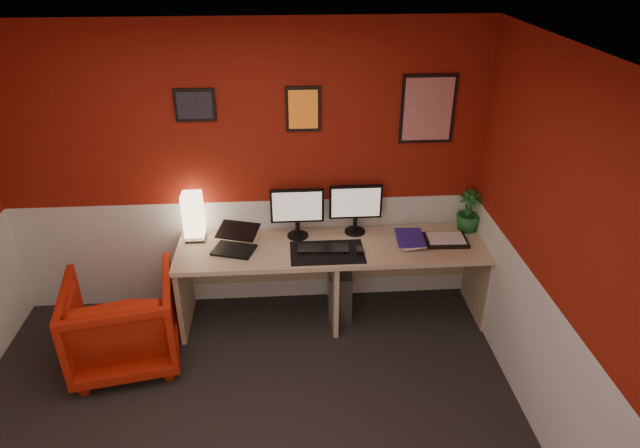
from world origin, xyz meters
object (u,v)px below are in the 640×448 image
(zen_tray, at_px, (446,240))
(pc_tower, at_px, (339,288))
(desk, at_px, (333,282))
(monitor_left, at_px, (297,206))
(shoji_lamp, at_px, (194,218))
(laptop, at_px, (233,239))
(monitor_right, at_px, (356,202))
(potted_plant, at_px, (469,211))
(armchair, at_px, (123,321))

(zen_tray, height_order, pc_tower, zen_tray)
(desk, distance_m, monitor_left, 0.74)
(zen_tray, bearing_deg, shoji_lamp, 174.61)
(shoji_lamp, bearing_deg, laptop, -33.85)
(laptop, distance_m, monitor_left, 0.60)
(laptop, bearing_deg, desk, 18.90)
(monitor_right, distance_m, potted_plant, 0.99)
(desk, relative_size, armchair, 3.19)
(monitor_right, bearing_deg, desk, -132.32)
(monitor_right, bearing_deg, zen_tray, -16.55)
(shoji_lamp, height_order, laptop, shoji_lamp)
(zen_tray, relative_size, armchair, 0.43)
(laptop, bearing_deg, armchair, -137.60)
(monitor_left, distance_m, pc_tower, 0.87)
(zen_tray, height_order, potted_plant, potted_plant)
(laptop, relative_size, armchair, 0.41)
(monitor_right, bearing_deg, laptop, -166.50)
(desk, xyz_separation_m, laptop, (-0.82, -0.02, 0.47))
(pc_tower, relative_size, armchair, 0.55)
(shoji_lamp, bearing_deg, monitor_left, -1.19)
(potted_plant, bearing_deg, desk, -170.67)
(monitor_right, bearing_deg, shoji_lamp, -179.10)
(laptop, bearing_deg, zen_tray, 18.24)
(armchair, bearing_deg, pc_tower, -173.27)
(shoji_lamp, distance_m, pc_tower, 1.41)
(potted_plant, distance_m, pc_tower, 1.32)
(pc_tower, bearing_deg, zen_tray, -4.12)
(pc_tower, bearing_deg, desk, -117.73)
(laptop, xyz_separation_m, armchair, (-0.86, -0.40, -0.47))
(monitor_left, xyz_separation_m, armchair, (-1.39, -0.61, -0.65))
(zen_tray, xyz_separation_m, potted_plant, (0.24, 0.19, 0.17))
(potted_plant, relative_size, pc_tower, 0.82)
(potted_plant, bearing_deg, pc_tower, -175.61)
(laptop, distance_m, potted_plant, 2.02)
(zen_tray, bearing_deg, laptop, -179.14)
(laptop, bearing_deg, shoji_lamp, 163.53)
(monitor_left, xyz_separation_m, zen_tray, (1.24, -0.18, -0.28))
(laptop, relative_size, pc_tower, 0.73)
(zen_tray, bearing_deg, potted_plant, 38.51)
(laptop, height_order, monitor_right, monitor_right)
(desk, relative_size, monitor_right, 4.48)
(desk, bearing_deg, armchair, -165.90)
(shoji_lamp, bearing_deg, armchair, -129.82)
(desk, height_order, pc_tower, desk)
(pc_tower, bearing_deg, armchair, -160.50)
(monitor_right, xyz_separation_m, pc_tower, (-0.14, -0.12, -0.80))
(shoji_lamp, height_order, monitor_left, monitor_left)
(desk, bearing_deg, monitor_right, 47.68)
(potted_plant, xyz_separation_m, armchair, (-2.86, -0.62, -0.54))
(shoji_lamp, distance_m, armchair, 0.99)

